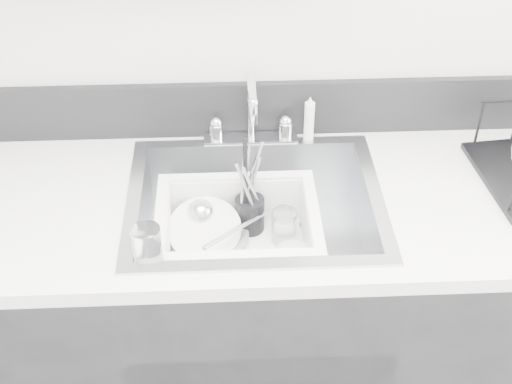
{
  "coord_description": "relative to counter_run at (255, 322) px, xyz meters",
  "views": [
    {
      "loc": [
        -0.06,
        -0.2,
        2.03
      ],
      "look_at": [
        0.0,
        1.14,
        0.98
      ],
      "focal_mm": 50.0,
      "sensor_mm": 36.0,
      "label": 1
    }
  ],
  "objects": [
    {
      "name": "bowl_small",
      "position": [
        0.09,
        -0.07,
        0.32
      ],
      "size": [
        0.13,
        0.13,
        0.03
      ],
      "primitive_type": "imported",
      "rotation": [
        0.0,
        0.0,
        0.39
      ],
      "color": "white",
      "rests_on": "wash_tub"
    },
    {
      "name": "ladle",
      "position": [
        -0.08,
        0.01,
        0.35
      ],
      "size": [
        0.3,
        0.27,
        0.09
      ],
      "primitive_type": null,
      "rotation": [
        0.0,
        0.0,
        -0.69
      ],
      "color": "silver",
      "rests_on": "wash_tub"
    },
    {
      "name": "utensil_cup",
      "position": [
        -0.01,
        0.07,
        0.36
      ],
      "size": [
        0.08,
        0.08,
        0.26
      ],
      "rotation": [
        0.0,
        0.0,
        -0.09
      ],
      "color": "black",
      "rests_on": "wash_tub"
    },
    {
      "name": "backsplash",
      "position": [
        0.0,
        0.3,
        0.54
      ],
      "size": [
        3.2,
        0.02,
        0.16
      ],
      "primitive_type": "cube",
      "color": "black",
      "rests_on": "counter_run"
    },
    {
      "name": "tumbler_counter",
      "position": [
        -0.25,
        -0.21,
        0.51
      ],
      "size": [
        0.07,
        0.07,
        0.09
      ],
      "primitive_type": "cylinder",
      "rotation": [
        0.0,
        0.0,
        0.08
      ],
      "color": "white",
      "rests_on": "counter_run"
    },
    {
      "name": "tumbler_in_tub",
      "position": [
        0.08,
        0.01,
        0.35
      ],
      "size": [
        0.08,
        0.08,
        0.09
      ],
      "primitive_type": "cylinder",
      "rotation": [
        0.0,
        0.0,
        -0.18
      ],
      "color": "white",
      "rests_on": "wash_tub"
    },
    {
      "name": "room_shell",
      "position": [
        0.0,
        -0.8,
        1.22
      ],
      "size": [
        3.5,
        3.0,
        2.6
      ],
      "color": "silver",
      "rests_on": "ground"
    },
    {
      "name": "plate_stack",
      "position": [
        -0.12,
        0.01,
        0.33
      ],
      "size": [
        0.23,
        0.23,
        0.09
      ],
      "rotation": [
        0.0,
        0.0,
        -0.3
      ],
      "color": "white",
      "rests_on": "wash_tub"
    },
    {
      "name": "sink",
      "position": [
        0.0,
        0.0,
        0.37
      ],
      "size": [
        0.64,
        0.52,
        0.2
      ],
      "primitive_type": null,
      "color": "silver",
      "rests_on": "counter_run"
    },
    {
      "name": "faucet",
      "position": [
        0.0,
        0.25,
        0.52
      ],
      "size": [
        0.26,
        0.18,
        0.23
      ],
      "color": "silver",
      "rests_on": "counter_run"
    },
    {
      "name": "side_sprayer",
      "position": [
        0.16,
        0.25,
        0.53
      ],
      "size": [
        0.03,
        0.03,
        0.14
      ],
      "primitive_type": "cylinder",
      "color": "white",
      "rests_on": "counter_run"
    },
    {
      "name": "counter_run",
      "position": [
        0.0,
        0.0,
        0.0
      ],
      "size": [
        3.2,
        0.62,
        0.92
      ],
      "color": "black",
      "rests_on": "ground"
    },
    {
      "name": "wash_tub",
      "position": [
        -0.05,
        -0.04,
        0.37
      ],
      "size": [
        0.46,
        0.41,
        0.16
      ],
      "primitive_type": null,
      "rotation": [
        0.0,
        0.0,
        0.21
      ],
      "color": "white",
      "rests_on": "sink"
    }
  ]
}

